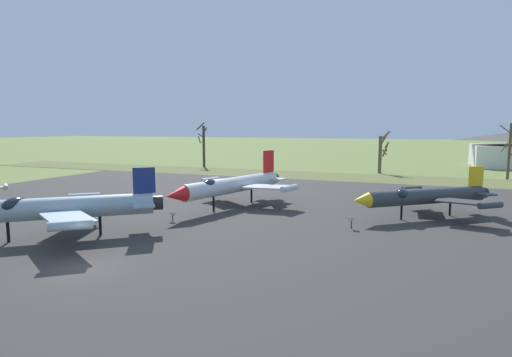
% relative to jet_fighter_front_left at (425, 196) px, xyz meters
% --- Properties ---
extents(ground_plane, '(600.00, 600.00, 0.00)m').
position_rel_jet_fighter_front_left_xyz_m(ground_plane, '(-18.75, -22.25, -2.07)').
color(ground_plane, olive).
extents(asphalt_apron, '(75.78, 56.60, 0.05)m').
position_rel_jet_fighter_front_left_xyz_m(asphalt_apron, '(-18.75, -5.27, -2.04)').
color(asphalt_apron, '#383533').
rests_on(asphalt_apron, ground).
extents(grass_verge_strip, '(135.78, 12.00, 0.06)m').
position_rel_jet_fighter_front_left_xyz_m(grass_verge_strip, '(-18.75, 29.03, -2.04)').
color(grass_verge_strip, brown).
rests_on(grass_verge_strip, ground).
extents(jet_fighter_front_left, '(12.34, 11.45, 4.60)m').
position_rel_jet_fighter_front_left_xyz_m(jet_fighter_front_left, '(0.00, 0.00, 0.00)').
color(jet_fighter_front_left, '#33383D').
rests_on(jet_fighter_front_left, ground).
extents(info_placard_front_left, '(0.55, 0.39, 1.04)m').
position_rel_jet_fighter_front_left_xyz_m(info_placard_front_left, '(-5.56, -6.62, -1.42)').
color(info_placard_front_left, black).
rests_on(info_placard_front_left, ground).
extents(jet_fighter_front_right, '(14.66, 13.17, 5.18)m').
position_rel_jet_fighter_front_left_xyz_m(jet_fighter_front_right, '(-25.90, -18.08, 0.29)').
color(jet_fighter_front_right, '#8EA3B2').
rests_on(jet_fighter_front_right, ground).
extents(jet_fighter_rear_center, '(11.75, 16.57, 5.64)m').
position_rel_jet_fighter_front_left_xyz_m(jet_fighter_rear_center, '(-18.60, -1.74, 0.28)').
color(jet_fighter_rear_center, silver).
rests_on(jet_fighter_rear_center, ground).
extents(info_placard_rear_center, '(0.57, 0.20, 0.89)m').
position_rel_jet_fighter_front_left_xyz_m(info_placard_rear_center, '(-20.66, -9.66, -1.51)').
color(info_placard_rear_center, black).
rests_on(info_placard_rear_center, ground).
extents(bare_tree_far_left, '(2.27, 2.89, 9.35)m').
position_rel_jet_fighter_front_left_xyz_m(bare_tree_far_left, '(-43.17, 37.24, 2.73)').
color(bare_tree_far_left, '#42382D').
rests_on(bare_tree_far_left, ground).
extents(bare_tree_left_of_center, '(2.05, 2.79, 7.66)m').
position_rel_jet_fighter_front_left_xyz_m(bare_tree_left_of_center, '(-7.10, 37.81, 1.79)').
color(bare_tree_left_of_center, brown).
rests_on(bare_tree_left_of_center, ground).
extents(bare_tree_center, '(2.95, 2.97, 8.94)m').
position_rel_jet_fighter_front_left_xyz_m(bare_tree_center, '(12.57, 35.40, 2.62)').
color(bare_tree_center, brown).
rests_on(bare_tree_center, ground).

